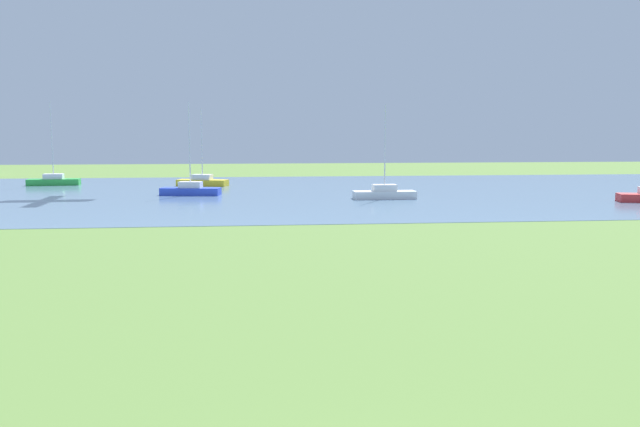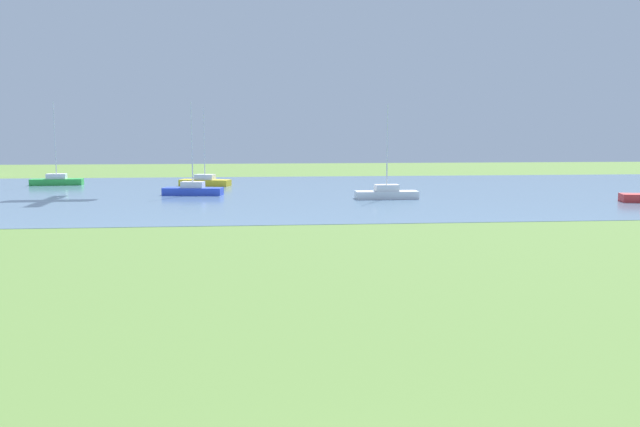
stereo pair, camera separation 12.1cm
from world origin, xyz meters
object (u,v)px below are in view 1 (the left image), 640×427
(sailboat_yellow, at_px, (203,181))
(sailboat_white, at_px, (384,193))
(sailboat_blue, at_px, (191,190))
(sailboat_green, at_px, (54,180))

(sailboat_yellow, relative_size, sailboat_white, 1.02)
(sailboat_yellow, xyz_separation_m, sailboat_blue, (-0.35, -9.22, 0.00))
(sailboat_green, distance_m, sailboat_yellow, 14.57)
(sailboat_yellow, height_order, sailboat_blue, sailboat_blue)
(sailboat_yellow, bearing_deg, sailboat_green, 170.37)
(sailboat_green, bearing_deg, sailboat_yellow, -9.63)
(sailboat_green, distance_m, sailboat_white, 33.40)
(sailboat_yellow, relative_size, sailboat_blue, 0.98)
(sailboat_yellow, distance_m, sailboat_blue, 9.23)
(sailboat_green, height_order, sailboat_white, sailboat_green)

